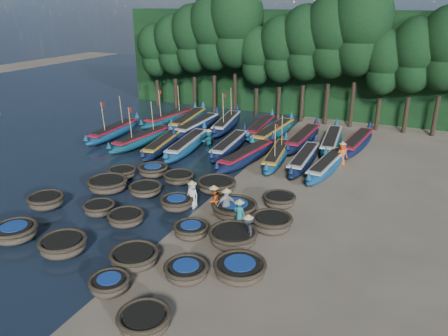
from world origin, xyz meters
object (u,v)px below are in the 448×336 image
at_px(coracle_17, 177,203).
at_px(coracle_19, 272,223).
at_px(coracle_9, 240,269).
at_px(coracle_16, 145,189).
at_px(coracle_7, 134,257).
at_px(long_boat_4, 230,145).
at_px(coracle_15, 108,184).
at_px(fisherman_4, 227,204).
at_px(long_boat_17, 357,143).
at_px(coracle_12, 126,218).
at_px(coracle_14, 233,237).
at_px(long_boat_7, 304,159).
at_px(coracle_18, 234,209).
at_px(coracle_11, 99,208).
at_px(fisherman_6, 342,154).
at_px(fisherman_1, 239,214).
at_px(coracle_20, 122,172).
at_px(fisherman_2, 214,200).
at_px(long_boat_2, 163,144).
at_px(long_boat_16, 331,141).
at_px(coracle_10, 46,201).
at_px(long_boat_8, 327,165).
at_px(long_boat_0, 114,131).
at_px(coracle_21, 153,170).
at_px(long_boat_1, 143,139).
at_px(long_boat_15, 303,138).
at_px(fisherman_5, 209,140).
at_px(long_boat_14, 273,132).
at_px(coracle_4, 144,321).
at_px(coracle_8, 186,271).
at_px(fisherman_3, 248,230).
at_px(coracle_13, 191,230).
at_px(long_boat_6, 277,156).
at_px(long_boat_12, 227,123).
at_px(long_boat_13, 261,127).
at_px(coracle_5, 15,232).
at_px(coracle_24, 279,200).
at_px(long_boat_9, 171,118).
at_px(coracle_22, 179,177).
at_px(fisherman_0, 192,194).
at_px(long_boat_10, 188,120).

bearing_deg(coracle_17, coracle_19, -1.30).
xyz_separation_m(coracle_9, coracle_16, (-8.25, 5.26, -0.03)).
xyz_separation_m(coracle_7, long_boat_4, (-2.50, 15.72, 0.13)).
bearing_deg(coracle_15, fisherman_4, -2.19).
bearing_deg(long_boat_17, coracle_12, -110.90).
xyz_separation_m(coracle_14, long_boat_7, (0.23, 11.79, 0.05)).
bearing_deg(coracle_18, coracle_11, -157.33).
xyz_separation_m(coracle_11, coracle_14, (7.78, 0.11, 0.07)).
bearing_deg(fisherman_6, fisherman_4, -150.92).
height_order(coracle_17, fisherman_1, fisherman_1).
height_order(coracle_20, fisherman_2, fisherman_2).
bearing_deg(fisherman_2, long_boat_2, -120.11).
bearing_deg(coracle_19, long_boat_16, 90.34).
relative_size(coracle_10, fisherman_1, 1.36).
relative_size(long_boat_8, fisherman_4, 4.08).
bearing_deg(long_boat_0, coracle_15, -57.70).
distance_m(coracle_21, fisherman_6, 12.96).
distance_m(long_boat_1, long_boat_15, 12.72).
bearing_deg(coracle_21, fisherman_5, 82.22).
xyz_separation_m(coracle_12, long_boat_14, (2.04, 17.40, 0.20)).
bearing_deg(coracle_4, coracle_8, 92.50).
bearing_deg(fisherman_3, coracle_4, -42.41).
bearing_deg(fisherman_5, coracle_13, 33.62).
height_order(long_boat_6, long_boat_12, long_boat_12).
relative_size(coracle_16, long_boat_13, 0.25).
relative_size(coracle_5, fisherman_4, 1.29).
distance_m(coracle_7, long_boat_2, 15.61).
height_order(coracle_9, coracle_24, coracle_9).
distance_m(coracle_16, long_boat_13, 15.24).
height_order(coracle_11, coracle_24, coracle_24).
height_order(long_boat_8, long_boat_9, long_boat_9).
distance_m(coracle_11, coracle_24, 9.83).
xyz_separation_m(coracle_5, fisherman_3, (10.29, 4.18, 0.36)).
distance_m(coracle_18, coracle_22, 5.75).
xyz_separation_m(fisherman_3, fisherman_6, (1.94, 12.67, 0.07)).
bearing_deg(long_boat_14, long_boat_13, 145.92).
xyz_separation_m(coracle_20, fisherman_0, (6.22, -1.90, 0.45)).
bearing_deg(long_boat_2, coracle_17, -63.33).
relative_size(coracle_19, long_boat_2, 0.28).
xyz_separation_m(long_boat_12, fisherman_2, (6.29, -15.50, 0.29)).
bearing_deg(coracle_21, long_boat_9, 116.34).
bearing_deg(coracle_7, coracle_12, 131.92).
height_order(coracle_16, long_boat_7, long_boat_7).
distance_m(coracle_9, fisherman_5, 16.80).
distance_m(coracle_15, fisherman_3, 10.27).
bearing_deg(fisherman_4, long_boat_16, -134.32).
height_order(coracle_13, long_boat_17, long_boat_17).
xyz_separation_m(long_boat_10, long_boat_17, (15.08, -0.33, -0.04)).
relative_size(coracle_4, coracle_11, 1.17).
xyz_separation_m(coracle_9, coracle_10, (-12.26, 1.53, 0.03)).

